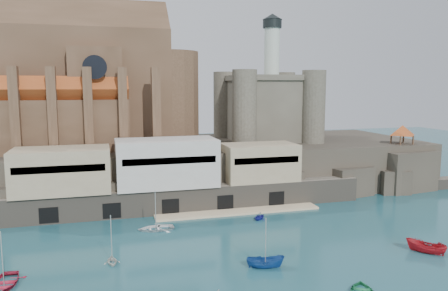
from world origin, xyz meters
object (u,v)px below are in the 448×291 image
at_px(pavilion, 402,132).
at_px(boat_0, 4,285).
at_px(boat_2, 265,268).
at_px(castle_keep, 266,104).
at_px(church, 86,88).

bearing_deg(pavilion, boat_0, -158.97).
bearing_deg(boat_2, boat_0, 96.93).
relative_size(castle_keep, pavilion, 4.58).
bearing_deg(boat_2, pavilion, -40.73).
bearing_deg(church, pavilion, -13.48).
relative_size(church, boat_2, 9.77).
relative_size(church, castle_keep, 1.60).
distance_m(castle_keep, pavilion, 30.50).
relative_size(church, boat_0, 7.84).
xyz_separation_m(church, boat_2, (22.13, -47.84, -22.13)).
distance_m(castle_keep, boat_2, 53.64).
bearing_deg(church, boat_0, -100.60).
bearing_deg(castle_keep, boat_2, -111.01).
height_order(pavilion, boat_2, pavilion).
xyz_separation_m(castle_keep, pavilion, (25.92, -15.08, -5.59)).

